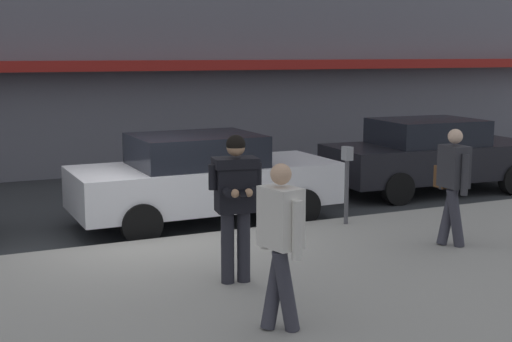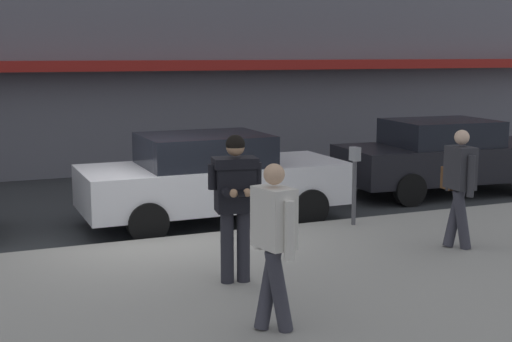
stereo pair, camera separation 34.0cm
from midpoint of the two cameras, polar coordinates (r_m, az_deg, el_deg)
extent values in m
plane|color=#2B2D30|center=(11.07, -7.60, -5.80)|extent=(80.00, 80.00, 0.00)
cube|color=#99968E|center=(8.81, 3.62, -9.27)|extent=(32.00, 5.30, 0.14)
cube|color=silver|center=(11.40, -2.78, -5.27)|extent=(28.00, 0.12, 0.01)
cube|color=maroon|center=(16.90, -9.86, 8.30)|extent=(26.60, 0.70, 0.24)
cube|color=silver|center=(12.20, -2.55, -1.08)|extent=(4.52, 1.87, 0.70)
cube|color=black|center=(12.04, -3.38, 1.72)|extent=(2.09, 1.66, 0.52)
cylinder|color=black|center=(13.57, 1.72, -1.51)|extent=(0.64, 0.23, 0.64)
cylinder|color=black|center=(12.07, 5.12, -2.92)|extent=(0.64, 0.23, 0.64)
cylinder|color=black|center=(12.68, -9.83, -2.42)|extent=(0.64, 0.23, 0.64)
cylinder|color=black|center=(11.06, -7.78, -4.11)|extent=(0.64, 0.23, 0.64)
cube|color=black|center=(15.33, 15.66, 0.74)|extent=(4.59, 2.06, 0.70)
cube|color=black|center=(15.15, 15.20, 2.99)|extent=(2.16, 1.75, 0.52)
cylinder|color=black|center=(16.87, 17.85, 0.20)|extent=(0.65, 0.25, 0.64)
cylinder|color=black|center=(15.37, 9.50, -0.34)|extent=(0.65, 0.25, 0.64)
cylinder|color=black|center=(13.92, 12.86, -1.46)|extent=(0.65, 0.25, 0.64)
cylinder|color=#23232B|center=(8.67, 0.11, -6.04)|extent=(0.16, 0.16, 0.88)
cylinder|color=#23232B|center=(8.62, -1.19, -6.12)|extent=(0.16, 0.16, 0.88)
cube|color=black|center=(8.47, -0.54, -1.12)|extent=(0.50, 0.37, 0.64)
cube|color=black|center=(8.43, -0.55, 0.68)|extent=(0.57, 0.41, 0.12)
cylinder|color=black|center=(8.52, 1.22, -0.32)|extent=(0.11, 0.11, 0.30)
cylinder|color=black|center=(8.36, 0.70, -1.55)|extent=(0.14, 0.31, 0.10)
sphere|color=tan|center=(8.21, 0.48, -1.75)|extent=(0.10, 0.10, 0.10)
cylinder|color=black|center=(8.40, -2.34, -0.47)|extent=(0.11, 0.11, 0.30)
cylinder|color=black|center=(8.29, -1.29, -1.64)|extent=(0.14, 0.31, 0.10)
sphere|color=tan|center=(8.17, -0.62, -1.80)|extent=(0.10, 0.10, 0.10)
cube|color=black|center=(8.16, 0.00, -1.83)|extent=(0.10, 0.15, 0.07)
sphere|color=tan|center=(8.37, -0.50, 1.94)|extent=(0.22, 0.22, 0.22)
sphere|color=black|center=(8.37, -0.50, 2.14)|extent=(0.23, 0.23, 0.23)
cylinder|color=#33333D|center=(7.26, 2.36, -9.23)|extent=(0.35, 0.22, 0.87)
cylinder|color=#33333D|center=(7.12, 3.24, -9.60)|extent=(0.35, 0.22, 0.87)
cube|color=silver|center=(6.99, 2.85, -3.74)|extent=(0.36, 0.47, 0.60)
cylinder|color=silver|center=(7.20, 1.63, -3.99)|extent=(0.10, 0.10, 0.58)
cylinder|color=silver|center=(6.82, 4.12, -4.78)|extent=(0.10, 0.10, 0.58)
sphere|color=tan|center=(6.91, 2.87, -0.26)|extent=(0.21, 0.21, 0.21)
cylinder|color=#33333D|center=(10.51, 17.04, -3.75)|extent=(0.33, 0.17, 0.87)
cylinder|color=#33333D|center=(10.65, 16.47, -3.55)|extent=(0.33, 0.17, 0.87)
cube|color=#2D2D33|center=(10.45, 16.94, 0.25)|extent=(0.30, 0.43, 0.60)
cylinder|color=#2D2D33|center=(10.26, 17.74, -0.40)|extent=(0.10, 0.10, 0.58)
cylinder|color=#2D2D33|center=(10.66, 16.13, 0.03)|extent=(0.10, 0.10, 0.58)
sphere|color=beige|center=(10.39, 17.05, 2.59)|extent=(0.21, 0.21, 0.21)
cube|color=brown|center=(10.73, 16.04, -0.56)|extent=(0.13, 0.25, 0.32)
cylinder|color=#4C4C51|center=(11.61, 8.69, -1.75)|extent=(0.07, 0.07, 1.05)
cube|color=gray|center=(11.50, 8.76, 1.36)|extent=(0.12, 0.18, 0.22)
camera|label=1|loc=(0.17, -88.86, 0.19)|focal=50.00mm
camera|label=2|loc=(0.17, 91.14, -0.19)|focal=50.00mm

